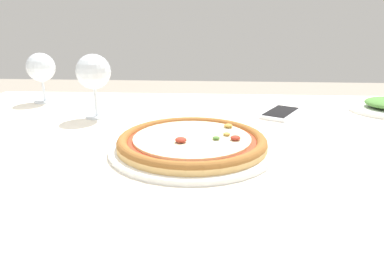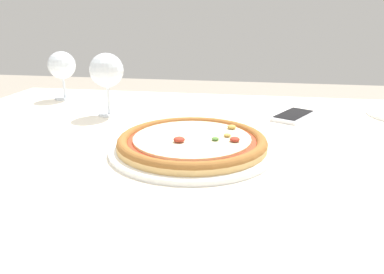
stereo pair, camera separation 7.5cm
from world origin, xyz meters
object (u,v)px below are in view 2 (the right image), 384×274
Objects in this scene: wine_glass_far_right at (107,71)px; dining_table at (211,178)px; cell_phone at (294,116)px; pizza_plate at (192,143)px; wine_glass_far_left at (62,66)px.

dining_table is at bearing -33.40° from wine_glass_far_right.
pizza_plate is at bearing -127.27° from cell_phone.
wine_glass_far_left is at bearing 142.28° from wine_glass_far_right.
dining_table is at bearing -126.90° from cell_phone.
wine_glass_far_right is 0.51m from cell_phone.
cell_phone reaches higher than dining_table.
wine_glass_far_right reaches higher than wine_glass_far_left.
cell_phone is (0.19, 0.26, 0.08)m from dining_table.
wine_glass_far_left reaches higher than dining_table.
dining_table is 0.67m from wine_glass_far_left.
pizza_plate is at bearing -41.81° from wine_glass_far_right.
dining_table is at bearing 50.54° from pizza_plate.
cell_phone is at bearing 52.73° from pizza_plate.
wine_glass_far_left reaches higher than cell_phone.
wine_glass_far_left is (-0.49, 0.41, 0.09)m from pizza_plate.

